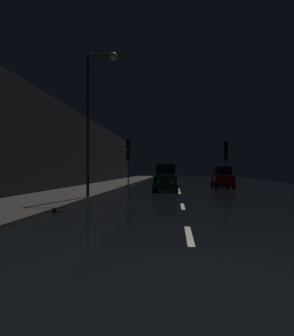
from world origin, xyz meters
The scene contains 9 objects.
ground centered at (0.00, 24.50, -0.01)m, with size 26.74×84.00×0.02m, color black.
sidewalk_left centered at (-7.17, 24.50, 0.07)m, with size 4.40×84.00×0.15m, color #33302D.
building_facade_left centered at (-9.77, 21.00, 3.54)m, with size 0.80×63.00×7.07m, color black.
lane_centerline centered at (0.00, 12.07, 0.01)m, with size 0.16×19.10×0.01m.
traffic_light_far_left centered at (-4.87, 23.97, 3.28)m, with size 0.36×0.48×4.56m.
traffic_light_far_right centered at (4.87, 26.16, 3.25)m, with size 0.34×0.47×4.51m.
streetlamp_overhead centered at (-4.64, 11.28, 5.22)m, with size 1.70×0.44×8.00m.
car_approaching_headlights centered at (-1.04, 18.92, 0.95)m, with size 1.90×4.12×2.07m.
car_parked_right_far centered at (4.07, 23.41, 0.88)m, with size 1.76×3.82×1.92m.
Camera 1 is at (-0.35, -4.30, 1.62)m, focal length 31.33 mm.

